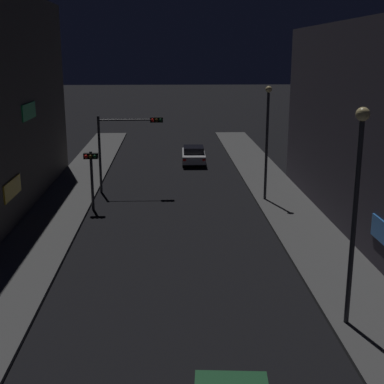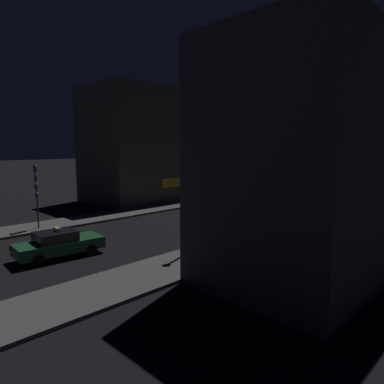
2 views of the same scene
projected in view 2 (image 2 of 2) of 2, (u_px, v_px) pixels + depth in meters
name	position (u px, v px, depth m)	size (l,w,h in m)	color
sidewalk_left	(202.00, 201.00, 37.17)	(3.24, 59.27, 0.15)	#4C4C4C
sidewalk_right	(319.00, 218.00, 28.12)	(3.24, 59.27, 0.15)	#4C4C4C
building_facade_left	(175.00, 146.00, 41.46)	(8.37, 21.46, 12.01)	#514C47
building_facade_right	(367.00, 159.00, 20.94)	(6.51, 25.37, 10.21)	#3D3842
taxi	(59.00, 244.00, 18.22)	(2.15, 4.58, 1.62)	#1E512D
far_car	(329.00, 190.00, 40.88)	(1.90, 4.49, 1.42)	#B7B7BC
traffic_light_overhead	(253.00, 168.00, 37.45)	(4.09, 0.42, 4.90)	#2D2D33
traffic_light_left_kerb	(218.00, 180.00, 35.96)	(0.80, 0.42, 3.38)	#2D2D33
sign_pole_left	(36.00, 191.00, 23.97)	(0.56, 0.10, 4.48)	#2D2D33
street_lamp_near_block	(197.00, 170.00, 18.90)	(0.43, 0.43, 7.00)	#2D2D33
street_lamp_far_block	(319.00, 167.00, 29.69)	(0.38, 0.38, 6.70)	#2D2D33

